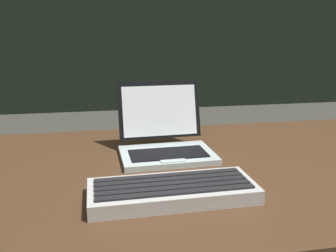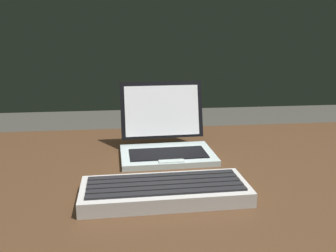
# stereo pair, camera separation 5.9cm
# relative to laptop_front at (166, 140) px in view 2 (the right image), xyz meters

# --- Properties ---
(desk) EXTENTS (1.40, 0.76, 0.73)m
(desk) POSITION_rel_laptop_front_xyz_m (0.09, -0.10, -0.10)
(desk) COLOR #472E1B
(desk) RESTS_ON ground
(laptop_front) EXTENTS (0.25, 0.22, 0.18)m
(laptop_front) POSITION_rel_laptop_front_xyz_m (0.00, 0.00, 0.00)
(laptop_front) COLOR #ADBDBC
(laptop_front) RESTS_ON desk
(external_keyboard) EXTENTS (0.34, 0.14, 0.03)m
(external_keyboard) POSITION_rel_laptop_front_xyz_m (-0.03, -0.27, -0.02)
(external_keyboard) COLOR #BCB8B5
(external_keyboard) RESTS_ON desk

